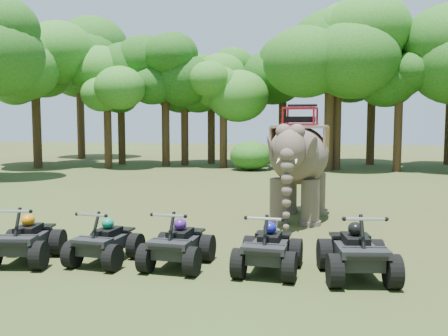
% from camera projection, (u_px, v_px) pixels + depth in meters
% --- Properties ---
extents(ground, '(110.00, 110.00, 0.00)m').
position_uv_depth(ground, '(215.00, 250.00, 12.14)').
color(ground, '#47381E').
rests_on(ground, ground).
extents(elephant, '(2.39, 4.54, 3.66)m').
position_uv_depth(elephant, '(299.00, 162.00, 15.88)').
color(elephant, '#4E4039').
rests_on(elephant, ground).
extents(atv_0, '(1.53, 1.92, 1.29)m').
position_uv_depth(atv_0, '(26.00, 233.00, 11.07)').
color(atv_0, black).
rests_on(atv_0, ground).
extents(atv_1, '(1.36, 1.76, 1.21)m').
position_uv_depth(atv_1, '(105.00, 236.00, 11.02)').
color(atv_1, black).
rests_on(atv_1, ground).
extents(atv_2, '(1.37, 1.79, 1.27)m').
position_uv_depth(atv_2, '(178.00, 238.00, 10.73)').
color(atv_2, black).
rests_on(atv_2, ground).
extents(atv_3, '(1.38, 1.81, 1.28)m').
position_uv_depth(atv_3, '(269.00, 242.00, 10.34)').
color(atv_3, black).
rests_on(atv_3, ground).
extents(atv_4, '(1.60, 2.02, 1.36)m').
position_uv_depth(atv_4, '(357.00, 245.00, 9.94)').
color(atv_4, black).
rests_on(atv_4, ground).
extents(tree_0, '(6.24, 6.24, 8.92)m').
position_uv_depth(tree_0, '(283.00, 102.00, 35.99)').
color(tree_0, '#195114').
rests_on(tree_0, ground).
extents(tree_1, '(6.88, 6.88, 9.83)m').
position_uv_depth(tree_1, '(337.00, 92.00, 31.63)').
color(tree_1, '#195114').
rests_on(tree_1, ground).
extents(tree_2, '(4.78, 4.78, 6.83)m').
position_uv_depth(tree_2, '(398.00, 116.00, 30.38)').
color(tree_2, '#195114').
rests_on(tree_2, ground).
extents(tree_29, '(6.00, 6.00, 8.57)m').
position_uv_depth(tree_29, '(36.00, 103.00, 32.62)').
color(tree_29, '#195114').
rests_on(tree_29, ground).
extents(tree_30, '(4.77, 4.77, 6.82)m').
position_uv_depth(tree_30, '(108.00, 116.00, 32.56)').
color(tree_30, '#195114').
rests_on(tree_30, ground).
extents(tree_31, '(5.61, 5.61, 8.02)m').
position_uv_depth(tree_31, '(165.00, 108.00, 34.20)').
color(tree_31, '#195114').
rests_on(tree_31, ground).
extents(tree_32, '(4.78, 4.78, 6.83)m').
position_uv_depth(tree_32, '(223.00, 116.00, 33.06)').
color(tree_32, '#195114').
rests_on(tree_32, ground).
extents(tree_33, '(7.41, 7.41, 10.58)m').
position_uv_depth(tree_33, '(80.00, 94.00, 40.95)').
color(tree_33, '#195114').
rests_on(tree_33, ground).
extents(tree_35, '(5.47, 5.47, 7.81)m').
position_uv_depth(tree_35, '(37.00, 110.00, 35.34)').
color(tree_35, '#195114').
rests_on(tree_35, ground).
extents(tree_36, '(5.07, 5.07, 7.24)m').
position_uv_depth(tree_36, '(185.00, 114.00, 35.10)').
color(tree_36, '#195114').
rests_on(tree_36, ground).
extents(tree_37, '(5.02, 5.02, 7.17)m').
position_uv_depth(tree_37, '(121.00, 114.00, 35.54)').
color(tree_37, '#195114').
rests_on(tree_37, ground).
extents(tree_39, '(6.25, 6.25, 8.93)m').
position_uv_depth(tree_39, '(372.00, 102.00, 35.33)').
color(tree_39, '#195114').
rests_on(tree_39, ground).
extents(tree_40, '(5.51, 5.51, 7.87)m').
position_uv_depth(tree_40, '(211.00, 110.00, 36.25)').
color(tree_40, '#195114').
rests_on(tree_40, ground).
extents(tree_42, '(6.61, 6.61, 9.45)m').
position_uv_depth(tree_42, '(329.00, 95.00, 31.13)').
color(tree_42, '#195114').
rests_on(tree_42, ground).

